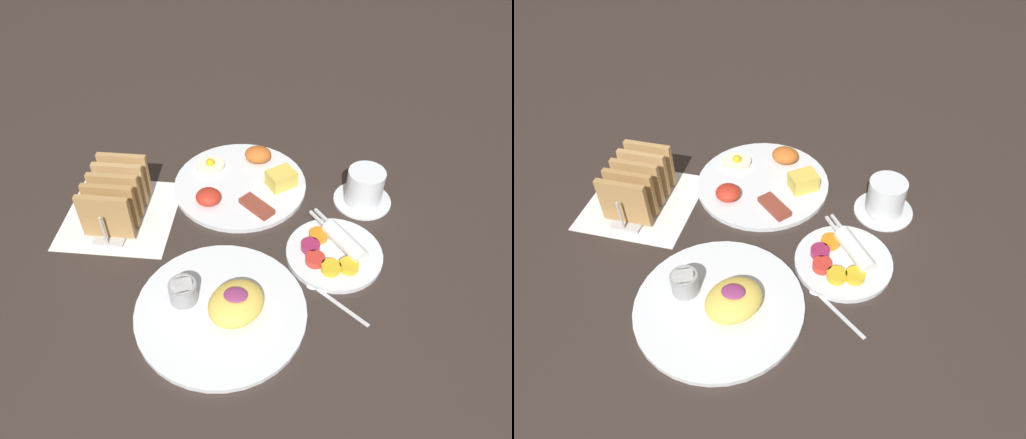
# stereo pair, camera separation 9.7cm
# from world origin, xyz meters

# --- Properties ---
(ground_plane) EXTENTS (3.00, 3.00, 0.00)m
(ground_plane) POSITION_xyz_m (0.00, 0.00, 0.00)
(ground_plane) COLOR #332823
(napkin_flat) EXTENTS (0.22, 0.22, 0.00)m
(napkin_flat) POSITION_xyz_m (-0.24, 0.05, 0.00)
(napkin_flat) COLOR white
(napkin_flat) RESTS_ON ground_plane
(plate_breakfast) EXTENTS (0.28, 0.28, 0.05)m
(plate_breakfast) POSITION_xyz_m (-0.00, 0.17, 0.01)
(plate_breakfast) COLOR white
(plate_breakfast) RESTS_ON ground_plane
(plate_condiments) EXTENTS (0.18, 0.19, 0.04)m
(plate_condiments) POSITION_xyz_m (0.19, -0.01, 0.01)
(plate_condiments) COLOR white
(plate_condiments) RESTS_ON ground_plane
(plate_foreground) EXTENTS (0.29, 0.29, 0.06)m
(plate_foreground) POSITION_xyz_m (0.00, -0.16, 0.01)
(plate_foreground) COLOR white
(plate_foreground) RESTS_ON ground_plane
(toast_rack) EXTENTS (0.10, 0.18, 0.10)m
(toast_rack) POSITION_xyz_m (-0.24, 0.05, 0.05)
(toast_rack) COLOR #B7B7BC
(toast_rack) RESTS_ON ground_plane
(coffee_cup) EXTENTS (0.12, 0.12, 0.08)m
(coffee_cup) POSITION_xyz_m (0.25, 0.15, 0.04)
(coffee_cup) COLOR white
(coffee_cup) RESTS_ON ground_plane
(teaspoon) EXTENTS (0.11, 0.09, 0.01)m
(teaspoon) POSITION_xyz_m (0.18, -0.11, 0.00)
(teaspoon) COLOR silver
(teaspoon) RESTS_ON ground_plane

